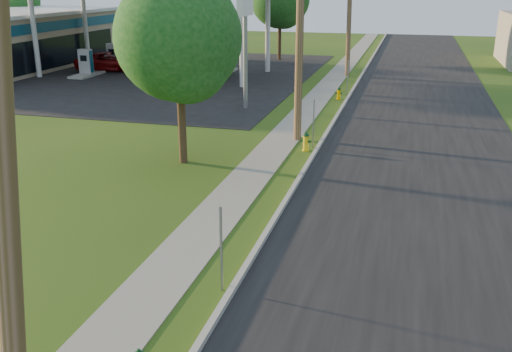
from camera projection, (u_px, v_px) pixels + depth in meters
The scene contains 23 objects.
road at pixel (420, 212), 16.87m from camera, with size 8.00×120.00×0.02m, color black.
curb at pixel (288, 197), 17.84m from camera, with size 0.15×120.00×0.15m, color #9F9D92.
sidewalk at pixel (235, 194), 18.29m from camera, with size 1.50×120.00×0.03m, color gray.
forecourt at pixel (132, 73), 42.02m from camera, with size 26.00×28.00×0.02m, color black.
utility_pole_near at pixel (1, 138), 6.53m from camera, with size 1.40×0.32×9.48m.
utility_pole_mid at pixel (300, 21), 22.91m from camera, with size 1.40×0.32×9.80m.
utility_pole_far at pixel (350, 6), 39.39m from camera, with size 1.40×0.32×9.50m.
sign_post_near at pixel (221, 250), 12.31m from camera, with size 0.05×0.04×2.00m, color gray.
sign_post_mid at pixel (313, 124), 23.08m from camera, with size 0.05×0.04×2.00m, color gray.
sign_post_far at pixel (348, 77), 34.21m from camera, with size 0.05×0.04×2.00m, color gray.
fuel_pump_nw at pixel (86, 66), 40.58m from camera, with size 1.20×3.20×1.90m.
fuel_pump_ne at pixel (205, 71), 38.35m from camera, with size 1.20×3.20×1.90m.
fuel_pump_sw at pixel (114, 59), 44.23m from camera, with size 1.20×3.20×1.90m.
fuel_pump_se at pixel (224, 63), 42.00m from camera, with size 1.20×3.20×1.90m.
convenience_store at pixel (1, 40), 44.04m from camera, with size 10.40×22.40×4.25m.
price_pylon at pixel (245, 3), 28.74m from camera, with size 0.34×2.04×6.85m.
tree_verge at pixel (180, 43), 20.01m from camera, with size 4.52×4.52×6.86m.
tree_lot at pixel (281, 0), 47.67m from camera, with size 5.03×5.03×7.63m.
tree_back at pixel (14, 1), 53.00m from camera, with size 4.78×4.78×7.24m.
hydrant_mid at pixel (306, 141), 22.85m from camera, with size 0.41×0.37×0.79m.
hydrant_far at pixel (339, 93), 32.76m from camera, with size 0.37×0.33×0.71m.
car_red at pixel (110, 62), 42.91m from camera, with size 2.33×5.04×1.40m, color #690708.
car_silver at pixel (200, 69), 39.56m from camera, with size 1.65×4.11×1.40m, color #AFB0B6.
Camera 1 is at (3.88, -6.33, 6.51)m, focal length 40.00 mm.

